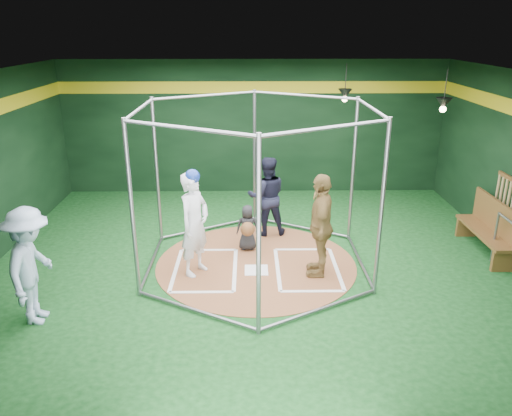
{
  "coord_description": "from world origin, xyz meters",
  "views": [
    {
      "loc": [
        -0.13,
        -8.6,
        4.28
      ],
      "look_at": [
        0.0,
        0.1,
        1.1
      ],
      "focal_mm": 35.0,
      "sensor_mm": 36.0,
      "label": 1
    }
  ],
  "objects_px": {
    "batter_figure": "(194,223)",
    "visitor_leopard": "(321,225)",
    "dugout_bench": "(490,227)",
    "umpire": "(267,196)"
  },
  "relations": [
    {
      "from": "batter_figure",
      "to": "dugout_bench",
      "type": "distance_m",
      "value": 5.81
    },
    {
      "from": "batter_figure",
      "to": "dugout_bench",
      "type": "relative_size",
      "value": 1.06
    },
    {
      "from": "batter_figure",
      "to": "visitor_leopard",
      "type": "relative_size",
      "value": 1.04
    },
    {
      "from": "batter_figure",
      "to": "visitor_leopard",
      "type": "bearing_deg",
      "value": -1.71
    },
    {
      "from": "umpire",
      "to": "dugout_bench",
      "type": "height_order",
      "value": "umpire"
    },
    {
      "from": "visitor_leopard",
      "to": "umpire",
      "type": "distance_m",
      "value": 2.09
    },
    {
      "from": "umpire",
      "to": "dugout_bench",
      "type": "distance_m",
      "value": 4.51
    },
    {
      "from": "visitor_leopard",
      "to": "batter_figure",
      "type": "bearing_deg",
      "value": -83.67
    },
    {
      "from": "visitor_leopard",
      "to": "dugout_bench",
      "type": "xyz_separation_m",
      "value": [
        3.49,
        0.87,
        -0.4
      ]
    },
    {
      "from": "visitor_leopard",
      "to": "dugout_bench",
      "type": "distance_m",
      "value": 3.62
    }
  ]
}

